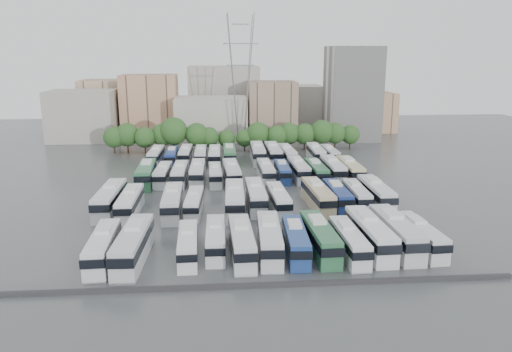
{
  "coord_description": "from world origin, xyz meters",
  "views": [
    {
      "loc": [
        -4.49,
        -81.92,
        24.72
      ],
      "look_at": [
        2.36,
        4.15,
        3.0
      ],
      "focal_mm": 35.0,
      "sensor_mm": 36.0,
      "label": 1
    }
  ],
  "objects": [
    {
      "name": "bus_r2_s6",
      "position": [
        -1.78,
        11.02,
        1.98
      ],
      "size": [
        3.45,
        12.96,
        4.03
      ],
      "rotation": [
        0.0,
        0.0,
        0.05
      ],
      "color": "silver",
      "rests_on": "ground"
    },
    {
      "name": "city_buildings",
      "position": [
        -7.46,
        71.86,
        7.87
      ],
      "size": [
        102.0,
        35.0,
        20.0
      ],
      "color": "#9E998E",
      "rests_on": "ground"
    },
    {
      "name": "bus_r0_s8",
      "position": [
        5.06,
        -24.25,
        1.8
      ],
      "size": [
        3.07,
        11.81,
        3.68
      ],
      "rotation": [
        0.0,
        0.0,
        -0.04
      ],
      "color": "navy",
      "rests_on": "ground"
    },
    {
      "name": "bus_r0_s9",
      "position": [
        8.2,
        -23.74,
        1.95
      ],
      "size": [
        3.2,
        12.77,
        3.98
      ],
      "rotation": [
        0.0,
        0.0,
        0.03
      ],
      "color": "#2C6841",
      "rests_on": "ground"
    },
    {
      "name": "bus_r0_s5",
      "position": [
        -4.89,
        -22.6,
        1.72
      ],
      "size": [
        2.53,
        11.18,
        3.5
      ],
      "rotation": [
        0.0,
        0.0,
        -0.01
      ],
      "color": "silver",
      "rests_on": "ground"
    },
    {
      "name": "bus_r1_s7",
      "position": [
        1.62,
        -4.77,
        1.96
      ],
      "size": [
        2.86,
        12.77,
        4.0
      ],
      "rotation": [
        0.0,
        0.0,
        0.01
      ],
      "color": "silver",
      "rests_on": "ground"
    },
    {
      "name": "bus_r2_s8",
      "position": [
        4.96,
        12.73,
        1.8
      ],
      "size": [
        2.76,
        11.72,
        3.66
      ],
      "rotation": [
        0.0,
        0.0,
        0.02
      ],
      "color": "silver",
      "rests_on": "ground"
    },
    {
      "name": "bus_r2_s5",
      "position": [
        -4.95,
        11.21,
        1.68
      ],
      "size": [
        2.6,
        10.98,
        3.43
      ],
      "rotation": [
        0.0,
        0.0,
        0.02
      ],
      "color": "silver",
      "rests_on": "ground"
    },
    {
      "name": "bus_r3_s10",
      "position": [
        11.42,
        28.65,
        1.85
      ],
      "size": [
        3.18,
        12.12,
        3.77
      ],
      "rotation": [
        0.0,
        0.0,
        0.05
      ],
      "color": "silver",
      "rests_on": "ground"
    },
    {
      "name": "bus_r1_s12",
      "position": [
        18.19,
        -4.94,
        1.75
      ],
      "size": [
        2.71,
        11.43,
        3.57
      ],
      "rotation": [
        0.0,
        0.0,
        -0.02
      ],
      "color": "silver",
      "rests_on": "ground"
    },
    {
      "name": "bus_r0_s11",
      "position": [
        14.78,
        -23.39,
        2.08
      ],
      "size": [
        3.33,
        13.59,
        4.24
      ],
      "rotation": [
        0.0,
        0.0,
        0.03
      ],
      "color": "white",
      "rests_on": "ground"
    },
    {
      "name": "bus_r3_s3",
      "position": [
        -11.7,
        30.68,
        1.77
      ],
      "size": [
        2.83,
        11.54,
        3.6
      ],
      "rotation": [
        0.0,
        0.0,
        -0.03
      ],
      "color": "silver",
      "rests_on": "ground"
    },
    {
      "name": "bus_r2_s12",
      "position": [
        18.35,
        12.68,
        2.0
      ],
      "size": [
        2.88,
        13.02,
        4.08
      ],
      "rotation": [
        0.0,
        0.0,
        -0.0
      ],
      "color": "silver",
      "rests_on": "ground"
    },
    {
      "name": "bus_r3_s13",
      "position": [
        21.39,
        29.04,
        1.67
      ],
      "size": [
        2.71,
        10.91,
        3.4
      ],
      "rotation": [
        0.0,
        0.0,
        0.03
      ],
      "color": "silver",
      "rests_on": "ground"
    },
    {
      "name": "bus_r2_s10",
      "position": [
        11.52,
        13.24,
        1.92
      ],
      "size": [
        3.05,
        12.53,
        3.91
      ],
      "rotation": [
        0.0,
        0.0,
        0.03
      ],
      "color": "silver",
      "rests_on": "ground"
    },
    {
      "name": "electricity_pylon",
      "position": [
        2.0,
        50.0,
        18.66
      ],
      "size": [
        9.0,
        6.91,
        33.83
      ],
      "color": "slate",
      "rests_on": "ground"
    },
    {
      "name": "bus_r2_s13",
      "position": [
        21.5,
        11.64,
        2.01
      ],
      "size": [
        2.85,
        13.02,
        4.08
      ],
      "rotation": [
        0.0,
        0.0,
        -0.0
      ],
      "color": "beige",
      "rests_on": "ground"
    },
    {
      "name": "apartment_tower",
      "position": [
        34.0,
        58.0,
        13.0
      ],
      "size": [
        14.0,
        14.0,
        26.0
      ],
      "primitive_type": "cube",
      "color": "silver",
      "rests_on": "ground"
    },
    {
      "name": "bus_r3_s9",
      "position": [
        8.29,
        29.18,
        2.04
      ],
      "size": [
        3.0,
        13.29,
        4.16
      ],
      "rotation": [
        0.0,
        0.0,
        0.01
      ],
      "color": "silver",
      "rests_on": "ground"
    },
    {
      "name": "bus_r2_s2",
      "position": [
        -14.98,
        12.02,
        1.74
      ],
      "size": [
        2.87,
        11.39,
        3.55
      ],
      "rotation": [
        0.0,
        0.0,
        -0.04
      ],
      "color": "silver",
      "rests_on": "ground"
    },
    {
      "name": "bus_r1_s10",
      "position": [
        11.6,
        -5.65,
        1.99
      ],
      "size": [
        3.47,
        13.06,
        4.06
      ],
      "rotation": [
        0.0,
        0.0,
        0.05
      ],
      "color": "#C6B288",
      "rests_on": "ground"
    },
    {
      "name": "bus_r1_s1",
      "position": [
        -18.07,
        -6.96,
        1.91
      ],
      "size": [
        2.77,
        12.4,
        3.88
      ],
      "rotation": [
        0.0,
        0.0,
        -0.01
      ],
      "color": "silver",
      "rests_on": "ground"
    },
    {
      "name": "bus_r0_s4",
      "position": [
        -8.3,
        -24.16,
        1.67
      ],
      "size": [
        2.72,
        10.93,
        3.41
      ],
      "rotation": [
        0.0,
        0.0,
        0.03
      ],
      "color": "silver",
      "rests_on": "ground"
    },
    {
      "name": "ground",
      "position": [
        0.0,
        0.0,
        0.0
      ],
      "size": [
        220.0,
        220.0,
        0.0
      ],
      "primitive_type": "plane",
      "color": "#424447",
      "rests_on": "ground"
    },
    {
      "name": "bus_r2_s11",
      "position": [
        14.77,
        11.46,
        1.86
      ],
      "size": [
        2.95,
        12.16,
        3.8
      ],
      "rotation": [
        0.0,
        0.0,
        0.03
      ],
      "color": "#2D6941",
      "rests_on": "ground"
    },
    {
      "name": "bus_r3_s2",
      "position": [
        -14.73,
        29.0,
        1.69
      ],
      "size": [
        2.51,
        11.02,
        3.45
      ],
      "rotation": [
        0.0,
        0.0,
        0.01
      ],
      "color": "navy",
      "rests_on": "ground"
    },
    {
      "name": "bus_r2_s1",
      "position": [
        -18.06,
        11.65,
        2.04
      ],
      "size": [
        3.21,
        13.33,
        4.16
      ],
      "rotation": [
        0.0,
        0.0,
        0.02
      ],
      "color": "#307147",
      "rests_on": "ground"
    },
    {
      "name": "bus_r0_s2",
      "position": [
        -14.78,
        -24.78,
        2.09
      ],
      "size": [
        3.53,
        13.7,
        4.26
      ],
      "rotation": [
        0.0,
        0.0,
        -0.04
      ],
      "color": "silver",
      "rests_on": "ground"
    },
    {
      "name": "bus_r3_s8",
      "position": [
        4.8,
        29.66,
        2.05
      ],
      "size": [
        3.13,
        13.36,
        4.18
      ],
      "rotation": [
        0.0,
        0.0,
        -0.02
      ],
      "color": "silver",
      "rests_on": "ground"
    },
    {
      "name": "bus_r0_s13",
      "position": [
        21.22,
        -23.79,
        1.8
      ],
      "size": [
        3.13,
        11.78,
        3.66
      ],
      "rotation": [
        0.0,
        0.0,
        0.05
      ],
      "color": "silver",
      "rests_on": "ground"
    },
    {
      "name": "bus_r1_s11",
      "position": [
        14.91,
        -5.31,
        1.83
      ],
      "size": [
        2.65,
        11.86,
        3.72
      ],
      "rotation": [
        0.0,
        0.0,
        0.01
      ],
      "color": "navy",
      "rests_on": "ground"
    },
    {
      "name": "bus_r3_s1",
      "position": [
        -18.27,
        29.74,
        1.79
      ],
      "size": [
        2.93,
        11.7,
        3.65
      ],
      "rotation": [
        0.0,
        0.0,
        -0.03
      ],
      "color": "silver",
      "rests_on": "ground"
    },
    {
      "name": "bus_r1_s0",
      "position": [
        -21.47,
        -5.13,
        2.09
      ],
      "size": [
        3.23,
        13.64,
        4.26
      ],
      "rotation": [
        0.0,
        0.0,
        -0.02
      ],
      "color": "silver",
      "rests_on": "ground"
    },
    {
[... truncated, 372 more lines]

